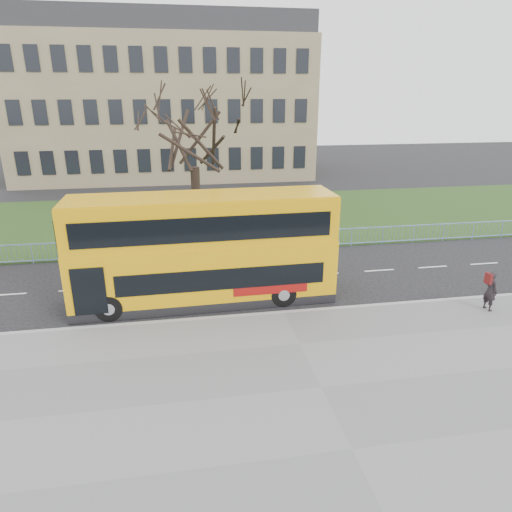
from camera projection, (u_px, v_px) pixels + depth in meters
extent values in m
plane|color=black|center=(276.00, 299.00, 20.38)|extent=(120.00, 120.00, 0.00)
cube|color=slate|center=(321.00, 389.00, 14.09)|extent=(80.00, 10.50, 0.12)
cube|color=gray|center=(284.00, 313.00, 18.92)|extent=(80.00, 0.20, 0.14)
cube|color=#243D16|center=(236.00, 217.00, 33.63)|extent=(80.00, 15.40, 0.08)
cube|color=#7F6D50|center=(166.00, 109.00, 49.70)|extent=(30.00, 15.00, 14.00)
cube|color=#E3A109|center=(205.00, 270.00, 19.78)|extent=(11.18, 2.87, 2.07)
cube|color=#E3A109|center=(204.00, 244.00, 19.37)|extent=(11.18, 2.87, 0.36)
cube|color=#E3A109|center=(203.00, 219.00, 19.00)|extent=(11.12, 2.81, 1.85)
cube|color=black|center=(223.00, 279.00, 18.63)|extent=(8.58, 0.21, 0.90)
cube|color=black|center=(205.00, 230.00, 17.82)|extent=(10.23, 0.24, 1.01)
cylinder|color=black|center=(109.00, 308.00, 18.28)|extent=(1.11, 0.32, 1.10)
cylinder|color=black|center=(283.00, 294.00, 19.54)|extent=(1.11, 0.32, 1.10)
imported|color=black|center=(490.00, 291.00, 18.85)|extent=(0.51, 0.68, 1.69)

